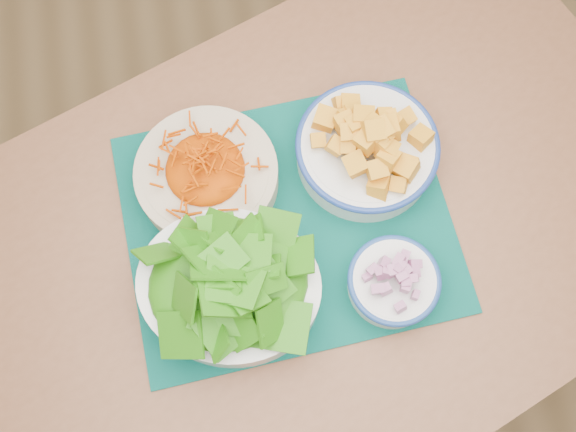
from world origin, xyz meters
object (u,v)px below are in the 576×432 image
object	(u,v)px
placemat	(288,222)
squash_bowl	(368,145)
lettuce_bowl	(228,283)
carrot_bowl	(206,172)
table	(321,240)
onion_bowl	(394,281)

from	to	relation	value
placemat	squash_bowl	size ratio (longest dim) A/B	2.17
squash_bowl	lettuce_bowl	size ratio (longest dim) A/B	0.71
squash_bowl	lettuce_bowl	distance (m)	0.31
squash_bowl	lettuce_bowl	bearing A→B (deg)	-143.82
placemat	carrot_bowl	distance (m)	0.15
carrot_bowl	lettuce_bowl	distance (m)	0.19
carrot_bowl	squash_bowl	world-z (taller)	squash_bowl
table	placemat	xyz separation A→B (m)	(-0.06, 0.01, 0.10)
table	placemat	world-z (taller)	placemat
lettuce_bowl	squash_bowl	bearing A→B (deg)	54.56
lettuce_bowl	placemat	bearing A→B (deg)	60.62
squash_bowl	placemat	bearing A→B (deg)	-148.98
lettuce_bowl	onion_bowl	world-z (taller)	lettuce_bowl
carrot_bowl	placemat	bearing A→B (deg)	-38.12
onion_bowl	table	bearing A→B (deg)	123.94
placemat	lettuce_bowl	xyz separation A→B (m)	(-0.11, -0.10, 0.06)
carrot_bowl	onion_bowl	xyz separation A→B (m)	(0.26, -0.22, -0.01)
carrot_bowl	onion_bowl	bearing A→B (deg)	-41.27
placemat	squash_bowl	bearing A→B (deg)	28.00
squash_bowl	table	bearing A→B (deg)	-131.59
table	lettuce_bowl	bearing A→B (deg)	-173.28
table	onion_bowl	world-z (taller)	onion_bowl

